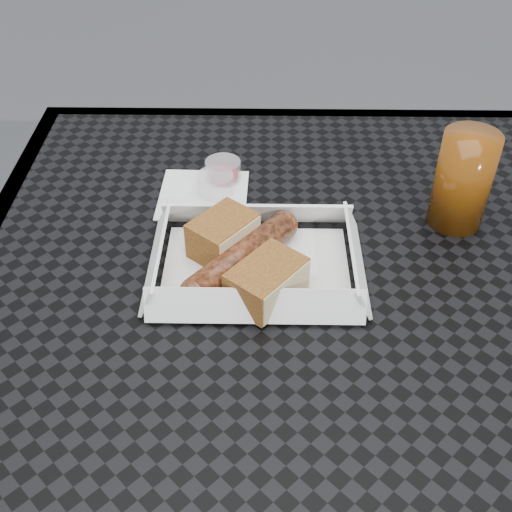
{
  "coord_description": "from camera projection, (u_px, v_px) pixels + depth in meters",
  "views": [
    {
      "loc": [
        -0.03,
        -0.58,
        1.26
      ],
      "look_at": [
        -0.04,
        -0.01,
        0.78
      ],
      "focal_mm": 45.0,
      "sensor_mm": 36.0,
      "label": 1
    }
  ],
  "objects": [
    {
      "name": "bratwurst",
      "position": [
        242.0,
        257.0,
        0.75
      ],
      "size": [
        0.14,
        0.16,
        0.04
      ],
      "rotation": [
        0.0,
        0.0,
        0.89
      ],
      "color": "brown",
      "rests_on": "food_tray"
    },
    {
      "name": "bread_far",
      "position": [
        266.0,
        281.0,
        0.71
      ],
      "size": [
        0.1,
        0.1,
        0.04
      ],
      "primitive_type": "cube",
      "rotation": [
        0.0,
        0.0,
        0.89
      ],
      "color": "brown",
      "rests_on": "food_tray"
    },
    {
      "name": "bread_near",
      "position": [
        223.0,
        235.0,
        0.77
      ],
      "size": [
        0.09,
        0.09,
        0.05
      ],
      "primitive_type": "cube",
      "rotation": [
        0.0,
        0.0,
        0.89
      ],
      "color": "brown",
      "rests_on": "food_tray"
    },
    {
      "name": "condiment_cup_empty",
      "position": [
        215.0,
        184.0,
        0.88
      ],
      "size": [
        0.05,
        0.05,
        0.03
      ],
      "primitive_type": "cylinder",
      "color": "silver",
      "rests_on": "patio_table"
    },
    {
      "name": "drink_glass",
      "position": [
        463.0,
        180.0,
        0.8
      ],
      "size": [
        0.07,
        0.07,
        0.13
      ],
      "primitive_type": "cylinder",
      "color": "#5E2D08",
      "rests_on": "patio_table"
    },
    {
      "name": "food_tray",
      "position": [
        256.0,
        268.0,
        0.77
      ],
      "size": [
        0.22,
        0.15,
        0.0
      ],
      "primitive_type": "cube",
      "color": "white",
      "rests_on": "patio_table"
    },
    {
      "name": "patio_table",
      "position": [
        289.0,
        311.0,
        0.82
      ],
      "size": [
        0.8,
        0.8,
        0.74
      ],
      "color": "black",
      "rests_on": "ground"
    },
    {
      "name": "veg_garnish",
      "position": [
        299.0,
        298.0,
        0.72
      ],
      "size": [
        0.03,
        0.03,
        0.0
      ],
      "color": "#DC5209",
      "rests_on": "food_tray"
    },
    {
      "name": "napkin",
      "position": [
        203.0,
        195.0,
        0.88
      ],
      "size": [
        0.12,
        0.12,
        0.0
      ],
      "primitive_type": "cube",
      "rotation": [
        0.0,
        0.0,
        -0.02
      ],
      "color": "white",
      "rests_on": "patio_table"
    },
    {
      "name": "condiment_cup_sauce",
      "position": [
        223.0,
        171.0,
        0.9
      ],
      "size": [
        0.05,
        0.05,
        0.03
      ],
      "primitive_type": "cylinder",
      "color": "#990B0F",
      "rests_on": "patio_table"
    }
  ]
}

